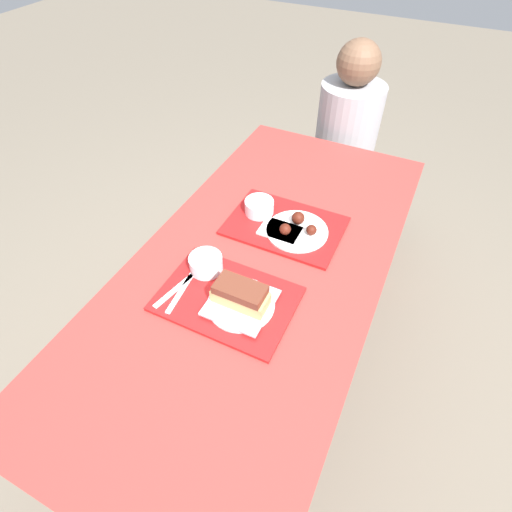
% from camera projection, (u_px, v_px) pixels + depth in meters
% --- Properties ---
extents(ground_plane, '(12.00, 12.00, 0.00)m').
position_uv_depth(ground_plane, '(259.00, 369.00, 1.92)').
color(ground_plane, '#706656').
extents(picnic_table, '(0.82, 1.74, 0.76)m').
position_uv_depth(picnic_table, '(260.00, 278.00, 1.45)').
color(picnic_table, maroon).
rests_on(picnic_table, ground_plane).
extents(picnic_bench_far, '(0.78, 0.28, 0.44)m').
position_uv_depth(picnic_bench_far, '(339.00, 185.00, 2.34)').
color(picnic_bench_far, maroon).
rests_on(picnic_bench_far, ground_plane).
extents(tray_near, '(0.42, 0.29, 0.01)m').
position_uv_depth(tray_near, '(227.00, 299.00, 1.25)').
color(tray_near, red).
rests_on(tray_near, picnic_table).
extents(tray_far, '(0.42, 0.29, 0.01)m').
position_uv_depth(tray_far, '(285.00, 226.00, 1.49)').
color(tray_far, red).
rests_on(tray_far, picnic_table).
extents(bowl_coleslaw_near, '(0.11, 0.11, 0.05)m').
position_uv_depth(bowl_coleslaw_near, '(206.00, 263.00, 1.31)').
color(bowl_coleslaw_near, silver).
rests_on(bowl_coleslaw_near, tray_near).
extents(brisket_sandwich_plate, '(0.21, 0.21, 0.09)m').
position_uv_depth(brisket_sandwich_plate, '(241.00, 298.00, 1.20)').
color(brisket_sandwich_plate, white).
rests_on(brisket_sandwich_plate, tray_near).
extents(plastic_fork_near, '(0.05, 0.17, 0.00)m').
position_uv_depth(plastic_fork_near, '(174.00, 290.00, 1.27)').
color(plastic_fork_near, white).
rests_on(plastic_fork_near, tray_near).
extents(plastic_knife_near, '(0.03, 0.17, 0.00)m').
position_uv_depth(plastic_knife_near, '(180.00, 293.00, 1.26)').
color(plastic_knife_near, white).
rests_on(plastic_knife_near, tray_near).
extents(condiment_packet, '(0.04, 0.03, 0.01)m').
position_uv_depth(condiment_packet, '(241.00, 284.00, 1.28)').
color(condiment_packet, '#3F3F47').
rests_on(condiment_packet, tray_near).
extents(bowl_coleslaw_far, '(0.11, 0.11, 0.05)m').
position_uv_depth(bowl_coleslaw_far, '(259.00, 206.00, 1.52)').
color(bowl_coleslaw_far, silver).
rests_on(bowl_coleslaw_far, tray_far).
extents(wings_plate_far, '(0.23, 0.23, 0.06)m').
position_uv_depth(wings_plate_far, '(297.00, 228.00, 1.45)').
color(wings_plate_far, white).
rests_on(wings_plate_far, tray_far).
extents(napkin_far, '(0.15, 0.10, 0.01)m').
position_uv_depth(napkin_far, '(280.00, 231.00, 1.46)').
color(napkin_far, white).
rests_on(napkin_far, tray_far).
extents(person_seated_across, '(0.32, 0.32, 0.72)m').
position_uv_depth(person_seated_across, '(348.00, 124.00, 2.07)').
color(person_seated_across, '#9E9EA3').
rests_on(person_seated_across, picnic_bench_far).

